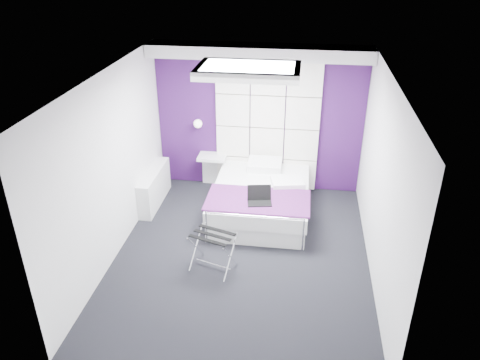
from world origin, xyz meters
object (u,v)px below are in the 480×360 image
Objects in this scene: nightstand at (212,157)px; wall_lamp at (198,123)px; bed at (261,199)px; laptop at (260,198)px; luggage_rack at (213,251)px; radiator at (154,187)px.

wall_lamp is at bearing 170.56° from nightstand.
laptop reaches higher than bed.
nightstand is 2.43m from luggage_rack.
bed is at bearing -41.00° from nightstand.
bed is 1.61m from luggage_rack.
bed is 1.31m from nightstand.
bed reaches higher than luggage_rack.
wall_lamp is 1.76m from bed.
laptop reaches higher than radiator.
luggage_rack is at bearing -108.24° from bed.
nightstand is (-0.96, 0.83, 0.33)m from bed.
radiator is at bearing -130.10° from wall_lamp.
radiator is at bearing 151.05° from laptop.
wall_lamp is 0.08× the size of bed.
radiator is 2.12m from luggage_rack.
nightstand is 1.40× the size of laptop.
laptop is at bearing -18.95° from radiator.
wall_lamp is at bearing 124.03° from luggage_rack.
wall_lamp is 0.66m from nightstand.
radiator is 3.36× the size of laptop.
wall_lamp is at bearing 49.90° from radiator.
radiator reaches higher than luggage_rack.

